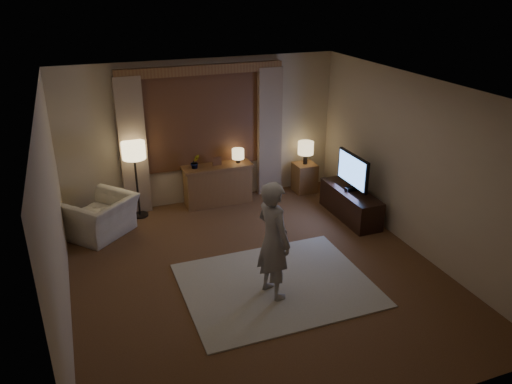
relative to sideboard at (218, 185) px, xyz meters
name	(u,v)px	position (x,y,z in m)	size (l,w,h in m)	color
room	(245,173)	(-0.18, -2.00, 0.98)	(5.04, 5.54, 2.64)	brown
rug	(276,285)	(-0.04, -2.87, -0.34)	(2.50, 2.00, 0.02)	beige
sideboard	(218,185)	(0.00, 0.00, 0.00)	(1.20, 0.40, 0.70)	brown
picture_frame	(217,162)	(0.00, 0.00, 0.45)	(0.16, 0.02, 0.20)	brown
plant	(195,162)	(-0.40, 0.00, 0.50)	(0.17, 0.13, 0.30)	#999999
table_lamp_sideboard	(238,154)	(0.40, 0.00, 0.55)	(0.22, 0.22, 0.30)	black
floor_lamp	(134,155)	(-1.44, -0.04, 0.78)	(0.39, 0.39, 1.35)	black
armchair	(101,217)	(-2.11, -0.53, -0.03)	(0.99, 0.86, 0.64)	beige
side_table	(305,177)	(1.74, -0.05, -0.07)	(0.40, 0.40, 0.56)	brown
table_lamp_side	(306,149)	(1.74, -0.05, 0.52)	(0.30, 0.30, 0.44)	black
tv_stand	(350,204)	(1.97, -1.38, -0.10)	(0.45, 1.40, 0.50)	black
tv	(353,171)	(1.97, -1.38, 0.51)	(0.22, 0.90, 0.65)	black
person	(273,240)	(-0.17, -3.05, 0.46)	(0.58, 0.38, 1.59)	#A09A94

